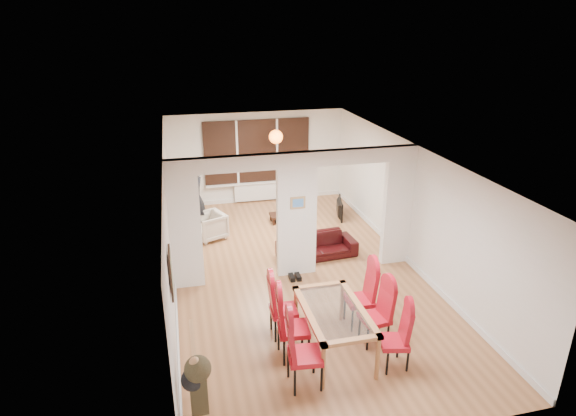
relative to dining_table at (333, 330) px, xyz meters
name	(u,v)px	position (x,y,z in m)	size (l,w,h in m)	color
floor	(296,272)	(0.07, 2.63, -0.39)	(5.00, 9.00, 0.01)	#9E683F
room_walls	(297,215)	(0.07, 2.63, 0.91)	(5.00, 9.00, 2.60)	silver
divider_wall	(297,215)	(0.07, 2.63, 0.91)	(5.00, 0.18, 2.60)	white
bay_window_blinds	(257,151)	(0.07, 7.07, 1.11)	(3.00, 0.08, 1.80)	black
radiator	(258,192)	(0.07, 7.03, -0.09)	(1.40, 0.08, 0.50)	white
pendant_light	(276,137)	(0.37, 5.93, 1.76)	(0.36, 0.36, 0.36)	orange
stair_newel	(195,367)	(-2.18, -0.57, 0.16)	(0.40, 1.20, 1.10)	#AF7C50
wall_poster	(171,273)	(-2.40, 0.23, 1.21)	(0.04, 0.52, 0.67)	gray
pillar_photo	(298,203)	(0.07, 2.53, 1.21)	(0.30, 0.03, 0.25)	#4C8CD8
dining_table	(333,330)	(0.00, 0.00, 0.00)	(0.93, 1.65, 0.77)	#9A6238
dining_chair_la	(305,350)	(-0.64, -0.63, 0.20)	(0.47, 0.47, 1.18)	#A2101E
dining_chair_lb	(294,324)	(-0.64, 0.02, 0.20)	(0.47, 0.47, 1.18)	#A2101E
dining_chair_lc	(284,306)	(-0.67, 0.61, 0.16)	(0.44, 0.44, 1.09)	#A2101E
dining_chair_ra	(394,338)	(0.77, -0.56, 0.13)	(0.41, 0.41, 1.02)	#A2101E
dining_chair_rb	(375,314)	(0.71, 0.05, 0.15)	(0.43, 0.43, 1.07)	#A2101E
dining_chair_rc	(360,296)	(0.66, 0.58, 0.18)	(0.45, 0.45, 1.13)	#A2101E
sofa	(317,246)	(0.71, 3.25, -0.13)	(1.75, 0.68, 0.51)	black
armchair	(209,226)	(-1.54, 4.78, -0.06)	(0.71, 0.69, 0.64)	beige
person	(196,199)	(-1.79, 5.20, 0.51)	(0.43, 0.65, 1.79)	black
television	(337,208)	(1.92, 5.35, -0.13)	(0.12, 0.88, 0.51)	black
coffee_table	(287,217)	(0.54, 5.39, -0.28)	(0.89, 0.45, 0.21)	black
bottle	(291,209)	(0.64, 5.32, -0.03)	(0.08, 0.08, 0.30)	#143F19
bowl	(295,212)	(0.77, 5.40, -0.15)	(0.23, 0.23, 0.06)	black
shoes	(295,277)	(-0.02, 2.35, -0.34)	(0.23, 0.25, 0.10)	black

